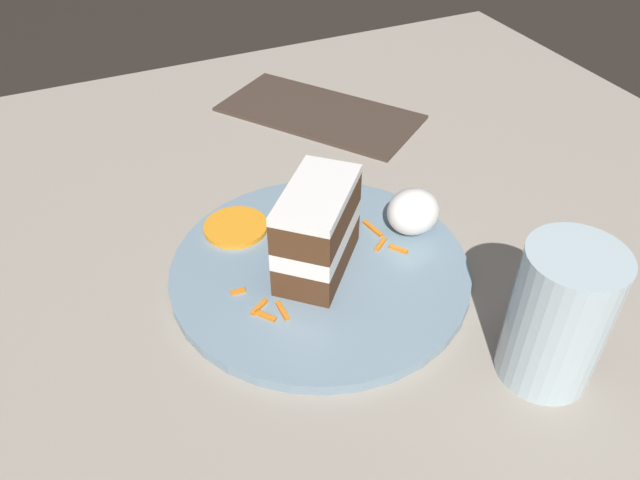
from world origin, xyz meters
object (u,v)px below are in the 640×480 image
Objects in this scene: menu_card at (319,113)px; orange_garnish at (236,227)px; drinking_glass at (556,324)px; plate at (320,269)px; cake_slice at (317,230)px; cream_dollop at (413,212)px.

orange_garnish is at bearing -167.92° from menu_card.
plate is at bearing -57.17° from drinking_glass.
cake_slice is 0.91× the size of drinking_glass.
orange_garnish is 0.53× the size of drinking_glass.
plate is at bearing -149.84° from menu_card.
cake_slice is 0.11m from cream_dollop.
cake_slice is 2.10× the size of cream_dollop.
cream_dollop is (-0.11, -0.01, -0.02)m from cake_slice.
menu_card is at bearing -95.18° from cream_dollop.
plate is 2.31× the size of drinking_glass.
cake_slice is at bearing -56.56° from drinking_glass.
orange_garnish is at bearing -25.19° from cream_dollop.
plate is 2.54× the size of cake_slice.
menu_card is at bearing -72.75° from cake_slice.
orange_garnish is (0.16, -0.07, -0.02)m from cream_dollop.
orange_garnish is at bearing -57.15° from drinking_glass.
cream_dollop is (-0.10, -0.01, 0.03)m from plate.
plate is 0.11m from cream_dollop.
cake_slice reaches higher than menu_card.
drinking_glass is at bearing 93.06° from cream_dollop.
cake_slice is at bearing -150.30° from menu_card.
drinking_glass is 0.47× the size of menu_card.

